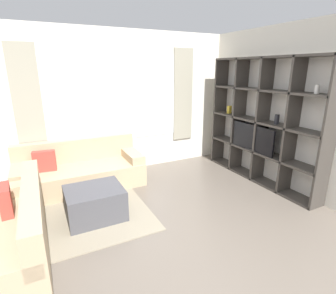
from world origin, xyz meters
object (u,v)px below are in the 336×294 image
(shelving_unit, at_px, (264,122))
(ottoman, at_px, (95,203))
(couch_side, at_px, (7,236))
(couch_main, at_px, (80,171))

(shelving_unit, bearing_deg, ottoman, 179.57)
(shelving_unit, xyz_separation_m, couch_side, (-4.04, -0.40, -0.80))
(couch_side, bearing_deg, couch_main, 147.20)
(couch_main, bearing_deg, shelving_unit, -20.79)
(couch_main, bearing_deg, couch_side, -122.80)
(shelving_unit, relative_size, couch_side, 1.29)
(couch_side, distance_m, ottoman, 1.10)
(shelving_unit, distance_m, ottoman, 3.15)
(couch_main, xyz_separation_m, couch_side, (-1.00, -1.55, 0.00))
(couch_side, bearing_deg, shelving_unit, 95.68)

